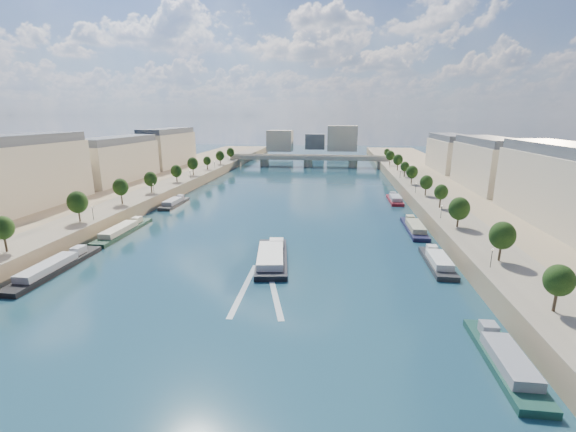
# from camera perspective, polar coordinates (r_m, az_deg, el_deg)

# --- Properties ---
(ground) EXTENTS (700.00, 700.00, 0.00)m
(ground) POSITION_cam_1_polar(r_m,az_deg,el_deg) (140.46, -1.30, -0.09)
(ground) COLOR #0C2735
(ground) RESTS_ON ground
(quay_left) EXTENTS (44.00, 520.00, 5.00)m
(quay_left) POSITION_cam_1_polar(r_m,az_deg,el_deg) (166.14, -26.71, 1.54)
(quay_left) COLOR #9E8460
(quay_left) RESTS_ON ground
(quay_right) EXTENTS (44.00, 520.00, 5.00)m
(quay_right) POSITION_cam_1_polar(r_m,az_deg,el_deg) (147.91, 27.49, -0.01)
(quay_right) COLOR #9E8460
(quay_right) RESTS_ON ground
(pave_left) EXTENTS (14.00, 520.00, 0.10)m
(pave_left) POSITION_cam_1_polar(r_m,az_deg,el_deg) (157.83, -22.27, 2.34)
(pave_left) COLOR gray
(pave_left) RESTS_ON quay_left
(pave_right) EXTENTS (14.00, 520.00, 0.10)m
(pave_right) POSITION_cam_1_polar(r_m,az_deg,el_deg) (142.75, 21.96, 1.16)
(pave_right) COLOR gray
(pave_right) RESTS_ON quay_right
(trees_left) EXTENTS (4.80, 268.80, 8.26)m
(trees_left) POSITION_cam_1_polar(r_m,az_deg,el_deg) (157.62, -21.47, 4.42)
(trees_left) COLOR #382B1E
(trees_left) RESTS_ON ground
(trees_right) EXTENTS (4.80, 268.80, 8.26)m
(trees_right) POSITION_cam_1_polar(r_m,az_deg,el_deg) (150.72, 20.49, 4.08)
(trees_right) COLOR #382B1E
(trees_right) RESTS_ON ground
(lamps_left) EXTENTS (0.36, 200.36, 4.28)m
(lamps_left) POSITION_cam_1_polar(r_m,az_deg,el_deg) (146.59, -22.70, 2.52)
(lamps_left) COLOR black
(lamps_left) RESTS_ON ground
(lamps_right) EXTENTS (0.36, 200.36, 4.28)m
(lamps_right) POSITION_cam_1_polar(r_m,az_deg,el_deg) (145.84, 19.88, 2.73)
(lamps_right) COLOR black
(lamps_right) RESTS_ON ground
(buildings_left) EXTENTS (16.00, 226.00, 23.20)m
(buildings_left) POSITION_cam_1_polar(r_m,az_deg,el_deg) (181.10, -28.59, 6.78)
(buildings_left) COLOR beige
(buildings_left) RESTS_ON ground
(buildings_right) EXTENTS (16.00, 226.00, 23.20)m
(buildings_right) POSITION_cam_1_polar(r_m,az_deg,el_deg) (161.36, 30.98, 5.71)
(buildings_right) COLOR beige
(buildings_right) RESTS_ON ground
(skyline) EXTENTS (79.00, 42.00, 22.00)m
(skyline) POSITION_cam_1_polar(r_m,az_deg,el_deg) (354.91, 4.45, 11.22)
(skyline) COLOR beige
(skyline) RESTS_ON ground
(bridge) EXTENTS (112.00, 12.00, 8.15)m
(bridge) POSITION_cam_1_polar(r_m,az_deg,el_deg) (280.19, 2.99, 8.36)
(bridge) COLOR #C1B79E
(bridge) RESTS_ON ground
(tour_barge) EXTENTS (11.21, 27.24, 3.69)m
(tour_barge) POSITION_cam_1_polar(r_m,az_deg,el_deg) (98.16, -2.43, -6.11)
(tour_barge) COLOR black
(tour_barge) RESTS_ON ground
(wake) EXTENTS (11.22, 26.02, 0.04)m
(wake) POSITION_cam_1_polar(r_m,az_deg,el_deg) (83.48, -4.33, -10.73)
(wake) COLOR silver
(wake) RESTS_ON ground
(moored_barges_left) EXTENTS (5.00, 127.63, 3.60)m
(moored_barges_left) POSITION_cam_1_polar(r_m,az_deg,el_deg) (118.63, -26.87, -4.10)
(moored_barges_left) COLOR maroon
(moored_barges_left) RESTS_ON ground
(moored_barges_right) EXTENTS (5.00, 167.91, 3.60)m
(moored_barges_right) POSITION_cam_1_polar(r_m,az_deg,el_deg) (98.21, 21.86, -7.28)
(moored_barges_right) COLOR black
(moored_barges_right) RESTS_ON ground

